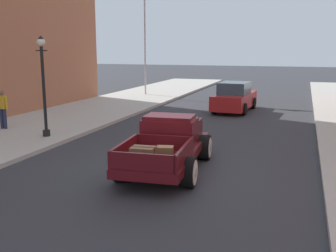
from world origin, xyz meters
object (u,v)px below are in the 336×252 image
(car_background_red, at_px, (234,98))
(flagpole, at_px, (148,16))
(hotrod_truck_maroon, at_px, (169,143))
(street_lamp_near, at_px, (43,79))
(pedestrian_sidewalk_left, at_px, (2,107))

(car_background_red, height_order, flagpole, flagpole)
(hotrod_truck_maroon, xyz_separation_m, street_lamp_near, (-5.70, 1.89, 1.63))
(street_lamp_near, bearing_deg, hotrod_truck_maroon, -18.30)
(car_background_red, bearing_deg, street_lamp_near, -120.89)
(street_lamp_near, relative_size, flagpole, 0.42)
(pedestrian_sidewalk_left, xyz_separation_m, flagpole, (1.12, 13.90, 4.68))
(car_background_red, relative_size, pedestrian_sidewalk_left, 2.67)
(pedestrian_sidewalk_left, relative_size, flagpole, 0.18)
(pedestrian_sidewalk_left, distance_m, street_lamp_near, 2.99)
(hotrod_truck_maroon, height_order, flagpole, flagpole)
(street_lamp_near, bearing_deg, car_background_red, 59.11)
(pedestrian_sidewalk_left, height_order, street_lamp_near, street_lamp_near)
(hotrod_truck_maroon, distance_m, flagpole, 18.63)
(hotrod_truck_maroon, distance_m, pedestrian_sidewalk_left, 8.70)
(car_background_red, relative_size, street_lamp_near, 1.15)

